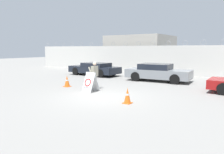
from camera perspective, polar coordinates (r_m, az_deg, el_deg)
ground_plane at (r=10.96m, az=-2.43°, el=-5.22°), size 90.00×90.00×0.00m
perimeter_wall at (r=20.75m, az=16.34°, el=4.23°), size 36.00×0.30×3.13m
building_block at (r=27.95m, az=7.46°, el=6.52°), size 7.12×6.42×3.96m
barricade_sign at (r=12.25m, az=-5.72°, el=-1.32°), size 0.71×0.87×1.09m
security_guard at (r=12.85m, az=-4.56°, el=0.70°), size 0.39×0.60×1.64m
traffic_cone_near at (r=14.12m, az=-11.66°, el=-1.07°), size 0.40×0.40×0.71m
traffic_cone_mid at (r=9.65m, az=4.05°, el=-4.90°), size 0.36×0.36×0.69m
parked_car_front_coupe at (r=19.70m, az=-4.58°, el=2.18°), size 4.87×2.12×1.14m
parked_car_rear_sedan at (r=16.51m, az=11.85°, el=1.21°), size 4.78×2.25×1.28m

